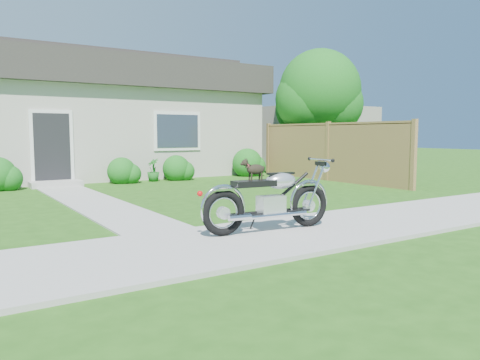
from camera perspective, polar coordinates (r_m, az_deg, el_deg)
name	(u,v)px	position (r m, az deg, el deg)	size (l,w,h in m)	color
ground	(284,235)	(7.05, 5.43, -6.69)	(80.00, 80.00, 0.00)	#235114
sidewalk	(284,234)	(7.05, 5.43, -6.53)	(24.00, 2.20, 0.04)	#9E9B93
walkway	(91,201)	(10.87, -17.73, -2.50)	(1.20, 8.00, 0.03)	#9E9B93
house	(78,116)	(17.93, -19.17, 7.41)	(12.60, 7.03, 4.50)	#BAB3A8
fence	(328,151)	(15.38, 10.67, 3.44)	(0.12, 6.62, 1.90)	#9F7547
tree_near	(323,94)	(17.89, 10.13, 10.25)	(3.02, 3.02, 4.63)	#3D2B1C
tree_far	(314,104)	(21.48, 8.99, 9.08)	(2.89, 2.87, 4.40)	#3D2B1C
shrub_row	(115,170)	(14.64, -15.00, 1.16)	(11.20, 1.07, 1.07)	#196019
potted_plant_right	(153,170)	(15.12, -10.54, 1.21)	(0.41, 0.41, 0.73)	#1A601C
motorcycle_with_dog	(271,198)	(7.06, 3.82, -2.25)	(2.22, 0.60, 1.09)	black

